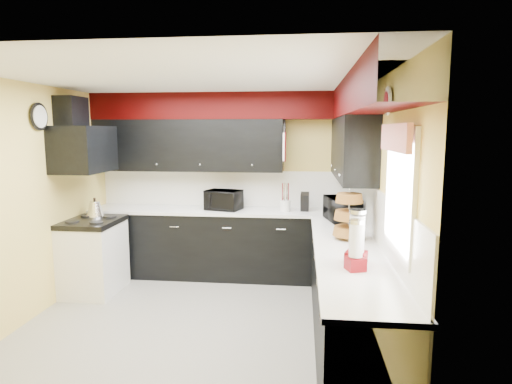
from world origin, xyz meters
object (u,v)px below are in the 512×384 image
utensil_crock (285,206)px  kettle (95,209)px  toaster_oven (223,200)px  knife_block (305,202)px  microwave (343,209)px

utensil_crock → kettle: bearing=-168.9°
toaster_oven → knife_block: size_ratio=1.89×
utensil_crock → toaster_oven: bearing=177.5°
utensil_crock → knife_block: size_ratio=0.62×
toaster_oven → utensil_crock: 0.84m
utensil_crock → kettle: 2.45m
knife_block → kettle: size_ratio=1.14×
microwave → kettle: (-3.11, 0.06, -0.07)m
toaster_oven → kettle: 1.65m
utensil_crock → kettle: size_ratio=0.70×
toaster_oven → microwave: 1.64m
knife_block → kettle: (-2.66, -0.52, -0.05)m
microwave → kettle: microwave is taller
microwave → kettle: 3.11m
utensil_crock → knife_block: 0.26m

